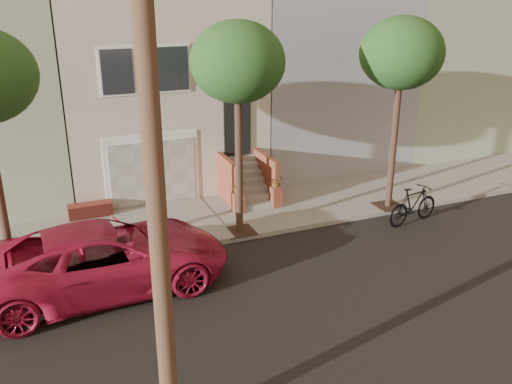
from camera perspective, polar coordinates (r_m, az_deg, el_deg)
name	(u,v)px	position (r m, az deg, el deg)	size (l,w,h in m)	color
ground	(259,305)	(13.69, 0.33, -11.63)	(90.00, 90.00, 0.00)	black
sidewalk	(195,221)	(18.14, -6.30, -3.01)	(40.00, 3.70, 0.15)	gray
house_row	(149,84)	(22.61, -11.01, 10.93)	(33.10, 11.70, 7.00)	beige
tree_mid	(238,64)	(15.71, -1.90, 13.11)	(2.70, 2.57, 6.30)	#2D2116
tree_right	(402,54)	(18.38, 14.81, 13.56)	(2.70, 2.57, 6.30)	#2D2116
pickup_truck	(105,258)	(14.48, -15.28, -6.59)	(2.87, 6.22, 1.73)	#A51736
motorcycle	(413,205)	(18.55, 15.93, -1.30)	(0.59, 2.10, 1.26)	black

